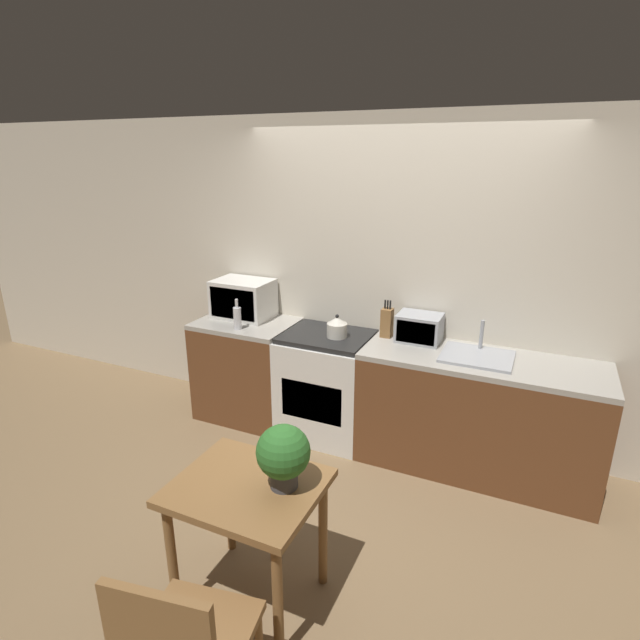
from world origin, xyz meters
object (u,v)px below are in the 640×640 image
kettle (337,327)px  toaster_oven (419,328)px  dining_table (248,504)px  stove_range (327,385)px  bottle (237,318)px  microwave (243,299)px

kettle → toaster_oven: (0.62, 0.18, 0.03)m
dining_table → kettle: bearing=97.5°
kettle → toaster_oven: size_ratio=0.56×
stove_range → dining_table: stove_range is taller
kettle → bottle: bottle is taller
stove_range → dining_table: (0.32, -1.72, 0.16)m
kettle → bottle: 0.84m
stove_range → dining_table: size_ratio=1.23×
microwave → dining_table: (1.18, -1.82, -0.46)m
kettle → toaster_oven: toaster_oven is taller
microwave → dining_table: bearing=-57.0°
toaster_oven → kettle: bearing=-163.7°
microwave → stove_range: bearing=-7.0°
microwave → bottle: microwave is taller
bottle → dining_table: 1.89m
kettle → dining_table: 1.75m
toaster_oven → dining_table: bearing=-101.8°
toaster_oven → dining_table: size_ratio=0.46×
stove_range → kettle: 0.54m
kettle → dining_table: (0.22, -1.70, -0.38)m
bottle → dining_table: size_ratio=0.36×
microwave → kettle: bearing=-7.5°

